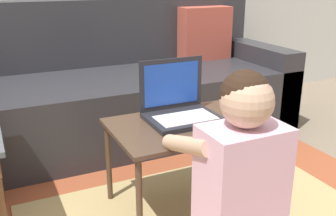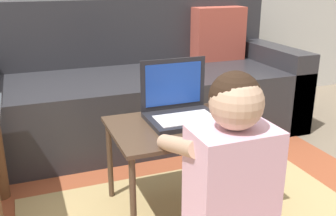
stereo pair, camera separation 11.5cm
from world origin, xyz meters
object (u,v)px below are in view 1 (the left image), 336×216
(computer_mouse, at_px, (240,115))
(couch, at_px, (130,89))
(laptop_desk, at_px, (186,133))
(laptop, at_px, (180,110))
(person_seated, at_px, (239,193))

(computer_mouse, bearing_deg, couch, 97.90)
(laptop_desk, height_order, laptop, laptop)
(laptop, bearing_deg, person_seated, -94.39)
(person_seated, bearing_deg, couch, 84.69)
(computer_mouse, bearing_deg, person_seated, -124.58)
(computer_mouse, xyz_separation_m, person_seated, (-0.27, -0.39, -0.10))
(laptop, distance_m, person_seated, 0.51)
(couch, height_order, laptop, couch)
(person_seated, bearing_deg, laptop, 85.61)
(couch, distance_m, computer_mouse, 1.01)
(couch, relative_size, computer_mouse, 17.29)
(laptop, height_order, computer_mouse, laptop)
(laptop_desk, distance_m, person_seated, 0.44)
(laptop, xyz_separation_m, computer_mouse, (0.23, -0.11, -0.02))
(laptop_desk, distance_m, laptop, 0.10)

